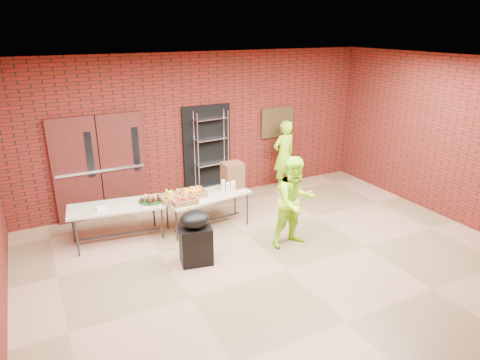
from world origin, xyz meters
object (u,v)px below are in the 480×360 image
table_left (116,209)px  table_right (207,198)px  covered_grill (196,237)px  volunteer_woman (284,155)px  wire_rack (212,156)px  volunteer_man (295,202)px  coffee_dispenser (233,175)px

table_left → table_right: 1.67m
covered_grill → volunteer_woman: 3.82m
covered_grill → table_right: bearing=69.3°
wire_rack → volunteer_man: bearing=-85.6°
covered_grill → volunteer_woman: bearing=46.1°
table_left → coffee_dispenser: size_ratio=3.45×
coffee_dispenser → covered_grill: bearing=-135.5°
table_left → volunteer_woman: (4.06, 0.85, 0.20)m
covered_grill → volunteer_woman: (3.09, 2.21, 0.37)m
table_left → volunteer_man: (2.76, -1.55, 0.19)m
wire_rack → table_right: size_ratio=1.17×
volunteer_woman → volunteer_man: size_ratio=1.02×
table_left → covered_grill: covered_grill is taller
coffee_dispenser → volunteer_man: volunteer_man is taller
coffee_dispenser → covered_grill: coffee_dispenser is taller
covered_grill → table_left: bearing=136.2°
wire_rack → volunteer_woman: 1.76m
table_left → volunteer_man: size_ratio=1.07×
table_right → covered_grill: covered_grill is taller
table_right → covered_grill: 1.33m
wire_rack → covered_grill: bearing=-124.1°
wire_rack → table_right: 1.51m
wire_rack → volunteer_man: wire_rack is taller
wire_rack → table_left: (-2.32, -1.07, -0.37)m
table_left → volunteer_man: volunteer_man is taller
coffee_dispenser → volunteer_woman: bearing=27.4°
coffee_dispenser → volunteer_man: bearing=-71.8°
table_left → volunteer_woman: size_ratio=1.05×
wire_rack → covered_grill: 2.83m
volunteer_man → wire_rack: bearing=98.4°
table_right → table_left: bearing=164.8°
coffee_dispenser → volunteer_woman: volunteer_woman is taller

